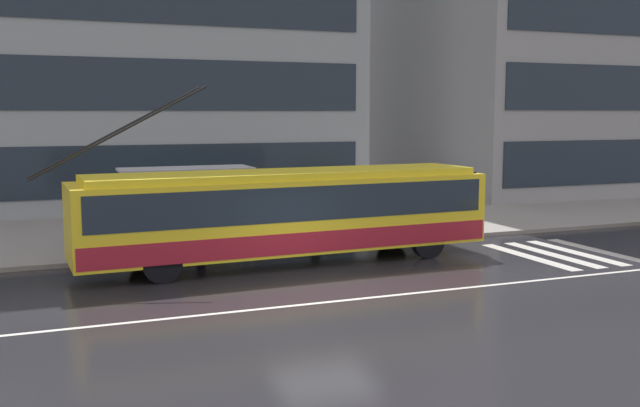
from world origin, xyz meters
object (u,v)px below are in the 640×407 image
(bus_shelter, at_px, (185,186))
(pedestrian_walking_past, at_px, (384,189))
(trolleybus, at_px, (287,212))
(pedestrian_at_shelter, at_px, (128,198))
(pedestrian_approaching_curb, at_px, (202,200))
(pedestrian_waiting_by_pole, at_px, (316,211))

(bus_shelter, xyz_separation_m, pedestrian_walking_past, (6.68, -1.21, -0.26))
(trolleybus, relative_size, pedestrian_at_shelter, 6.66)
(pedestrian_approaching_curb, bearing_deg, bus_shelter, 97.09)
(pedestrian_approaching_curb, bearing_deg, pedestrian_waiting_by_pole, 9.96)
(pedestrian_at_shelter, bearing_deg, pedestrian_waiting_by_pole, -3.03)
(trolleybus, bearing_deg, pedestrian_at_shelter, 143.32)
(pedestrian_walking_past, height_order, pedestrian_waiting_by_pole, pedestrian_walking_past)
(bus_shelter, relative_size, pedestrian_at_shelter, 2.14)
(pedestrian_waiting_by_pole, bearing_deg, bus_shelter, 168.09)
(pedestrian_at_shelter, distance_m, pedestrian_waiting_by_pole, 6.20)
(trolleybus, bearing_deg, pedestrian_approaching_curb, 135.13)
(trolleybus, distance_m, bus_shelter, 4.36)
(bus_shelter, bearing_deg, pedestrian_at_shelter, -163.18)
(pedestrian_approaching_curb, bearing_deg, trolleybus, -44.87)
(trolleybus, bearing_deg, bus_shelter, 121.78)
(bus_shelter, xyz_separation_m, pedestrian_waiting_by_pole, (4.26, -0.90, -0.93))
(bus_shelter, distance_m, pedestrian_approaching_curb, 1.65)
(trolleybus, relative_size, pedestrian_walking_past, 6.69)
(pedestrian_approaching_curb, relative_size, pedestrian_waiting_by_pole, 1.26)
(pedestrian_at_shelter, height_order, pedestrian_walking_past, pedestrian_at_shelter)
(pedestrian_walking_past, bearing_deg, pedestrian_at_shelter, 175.75)
(bus_shelter, bearing_deg, pedestrian_waiting_by_pole, -11.91)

